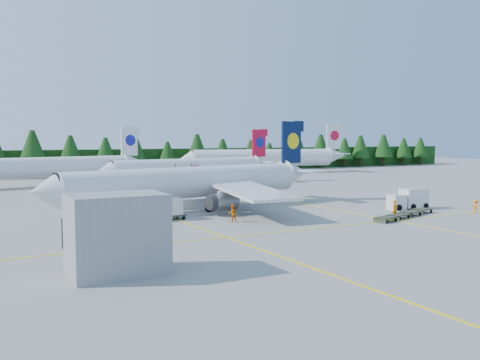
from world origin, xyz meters
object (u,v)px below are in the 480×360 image
airstairs (184,201)px  service_truck (408,199)px  airliner_navy (185,183)px  airliner_red (187,169)px

airstairs → service_truck: bearing=-22.1°
airliner_navy → airliner_red: bearing=55.0°
airstairs → service_truck: (23.89, -14.04, 0.30)m
airliner_red → service_truck: (11.23, -42.91, -1.92)m
airliner_navy → service_truck: size_ratio=7.11×
airliner_navy → airliner_red: 34.30m
airliner_red → airstairs: airliner_red is taller
airliner_navy → airliner_red: airliner_navy is taller
service_truck → airstairs: bearing=155.3°
airliner_navy → service_truck: airliner_navy is taller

